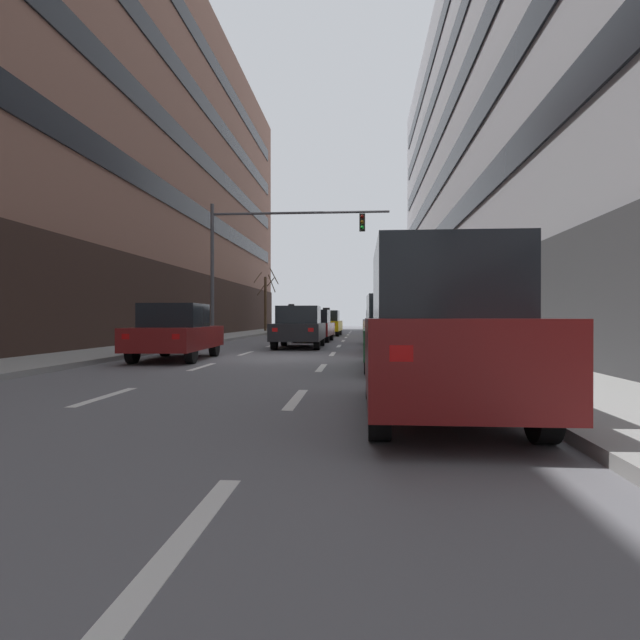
# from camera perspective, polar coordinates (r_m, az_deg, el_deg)

# --- Properties ---
(ground_plane) EXTENTS (120.00, 120.00, 0.00)m
(ground_plane) POSITION_cam_1_polar(r_m,az_deg,el_deg) (16.15, -4.39, -4.16)
(ground_plane) COLOR slate
(sidewalk_left) EXTENTS (2.77, 80.00, 0.14)m
(sidewalk_left) POSITION_cam_1_polar(r_m,az_deg,el_deg) (18.04, -23.35, -3.50)
(sidewalk_left) COLOR gray
(sidewalk_left) RESTS_ON ground
(sidewalk_right) EXTENTS (2.77, 80.00, 0.14)m
(sidewalk_right) POSITION_cam_1_polar(r_m,az_deg,el_deg) (16.31, 16.68, -3.88)
(sidewalk_right) COLOR gray
(sidewalk_right) RESTS_ON ground
(lane_stripe_l1_s2) EXTENTS (0.16, 2.00, 0.01)m
(lane_stripe_l1_s2) POSITION_cam_1_polar(r_m,az_deg,el_deg) (8.96, -22.38, -7.72)
(lane_stripe_l1_s2) COLOR silver
(lane_stripe_l1_s2) RESTS_ON ground
(lane_stripe_l1_s3) EXTENTS (0.16, 2.00, 0.01)m
(lane_stripe_l1_s3) POSITION_cam_1_polar(r_m,az_deg,el_deg) (13.58, -12.73, -4.99)
(lane_stripe_l1_s3) COLOR silver
(lane_stripe_l1_s3) RESTS_ON ground
(lane_stripe_l1_s4) EXTENTS (0.16, 2.00, 0.01)m
(lane_stripe_l1_s4) POSITION_cam_1_polar(r_m,az_deg,el_deg) (18.40, -8.08, -3.61)
(lane_stripe_l1_s4) COLOR silver
(lane_stripe_l1_s4) RESTS_ON ground
(lane_stripe_l1_s5) EXTENTS (0.16, 2.00, 0.01)m
(lane_stripe_l1_s5) POSITION_cam_1_polar(r_m,az_deg,el_deg) (23.29, -5.38, -2.80)
(lane_stripe_l1_s5) COLOR silver
(lane_stripe_l1_s5) RESTS_ON ground
(lane_stripe_l1_s6) EXTENTS (0.16, 2.00, 0.01)m
(lane_stripe_l1_s6) POSITION_cam_1_polar(r_m,az_deg,el_deg) (28.22, -3.63, -2.27)
(lane_stripe_l1_s6) COLOR silver
(lane_stripe_l1_s6) RESTS_ON ground
(lane_stripe_l1_s7) EXTENTS (0.16, 2.00, 0.01)m
(lane_stripe_l1_s7) POSITION_cam_1_polar(r_m,az_deg,el_deg) (33.18, -2.39, -1.89)
(lane_stripe_l1_s7) COLOR silver
(lane_stripe_l1_s7) RESTS_ON ground
(lane_stripe_l1_s8) EXTENTS (0.16, 2.00, 0.01)m
(lane_stripe_l1_s8) POSITION_cam_1_polar(r_m,az_deg,el_deg) (38.14, -1.48, -1.61)
(lane_stripe_l1_s8) COLOR silver
(lane_stripe_l1_s8) RESTS_ON ground
(lane_stripe_l1_s9) EXTENTS (0.16, 2.00, 0.01)m
(lane_stripe_l1_s9) POSITION_cam_1_polar(r_m,az_deg,el_deg) (43.11, -0.78, -1.40)
(lane_stripe_l1_s9) COLOR silver
(lane_stripe_l1_s9) RESTS_ON ground
(lane_stripe_l1_s10) EXTENTS (0.16, 2.00, 0.01)m
(lane_stripe_l1_s10) POSITION_cam_1_polar(r_m,az_deg,el_deg) (48.09, -0.22, -1.23)
(lane_stripe_l1_s10) COLOR silver
(lane_stripe_l1_s10) RESTS_ON ground
(lane_stripe_l2_s1) EXTENTS (0.16, 2.00, 0.01)m
(lane_stripe_l2_s1) POSITION_cam_1_polar(r_m,az_deg,el_deg) (3.31, -14.35, -21.70)
(lane_stripe_l2_s1) COLOR silver
(lane_stripe_l2_s1) RESTS_ON ground
(lane_stripe_l2_s2) EXTENTS (0.16, 2.00, 0.01)m
(lane_stripe_l2_s2) POSITION_cam_1_polar(r_m,az_deg,el_deg) (8.07, -2.62, -8.58)
(lane_stripe_l2_s2) COLOR silver
(lane_stripe_l2_s2) RESTS_ON ground
(lane_stripe_l2_s3) EXTENTS (0.16, 2.00, 0.01)m
(lane_stripe_l2_s3) POSITION_cam_1_polar(r_m,az_deg,el_deg) (13.00, 0.15, -5.22)
(lane_stripe_l2_s3) COLOR silver
(lane_stripe_l2_s3) RESTS_ON ground
(lane_stripe_l2_s4) EXTENTS (0.16, 2.00, 0.01)m
(lane_stripe_l2_s4) POSITION_cam_1_polar(r_m,az_deg,el_deg) (17.98, 1.39, -3.70)
(lane_stripe_l2_s4) COLOR silver
(lane_stripe_l2_s4) RESTS_ON ground
(lane_stripe_l2_s5) EXTENTS (0.16, 2.00, 0.01)m
(lane_stripe_l2_s5) POSITION_cam_1_polar(r_m,az_deg,el_deg) (22.96, 2.08, -2.84)
(lane_stripe_l2_s5) COLOR silver
(lane_stripe_l2_s5) RESTS_ON ground
(lane_stripe_l2_s6) EXTENTS (0.16, 2.00, 0.01)m
(lane_stripe_l2_s6) POSITION_cam_1_polar(r_m,az_deg,el_deg) (27.95, 2.53, -2.29)
(lane_stripe_l2_s6) COLOR silver
(lane_stripe_l2_s6) RESTS_ON ground
(lane_stripe_l2_s7) EXTENTS (0.16, 2.00, 0.01)m
(lane_stripe_l2_s7) POSITION_cam_1_polar(r_m,az_deg,el_deg) (32.95, 2.84, -1.91)
(lane_stripe_l2_s7) COLOR silver
(lane_stripe_l2_s7) RESTS_ON ground
(lane_stripe_l2_s8) EXTENTS (0.16, 2.00, 0.01)m
(lane_stripe_l2_s8) POSITION_cam_1_polar(r_m,az_deg,el_deg) (37.94, 3.07, -1.62)
(lane_stripe_l2_s8) COLOR silver
(lane_stripe_l2_s8) RESTS_ON ground
(lane_stripe_l2_s9) EXTENTS (0.16, 2.00, 0.01)m
(lane_stripe_l2_s9) POSITION_cam_1_polar(r_m,az_deg,el_deg) (42.94, 3.24, -1.40)
(lane_stripe_l2_s9) COLOR silver
(lane_stripe_l2_s9) RESTS_ON ground
(lane_stripe_l2_s10) EXTENTS (0.16, 2.00, 0.01)m
(lane_stripe_l2_s10) POSITION_cam_1_polar(r_m,az_deg,el_deg) (47.93, 3.38, -1.23)
(lane_stripe_l2_s10) COLOR silver
(lane_stripe_l2_s10) RESTS_ON ground
(taxi_driving_0) EXTENTS (1.85, 4.39, 2.30)m
(taxi_driving_0) POSITION_cam_1_polar(r_m,az_deg,el_deg) (40.54, -3.14, -0.01)
(taxi_driving_0) COLOR black
(taxi_driving_0) RESTS_ON ground
(car_driving_1) EXTENTS (2.06, 4.49, 1.65)m
(car_driving_1) POSITION_cam_1_polar(r_m,az_deg,el_deg) (16.00, -15.38, -1.30)
(car_driving_1) COLOR black
(car_driving_1) RESTS_ON ground
(car_driving_2) EXTENTS (1.95, 4.45, 1.65)m
(car_driving_2) POSITION_cam_1_polar(r_m,az_deg,el_deg) (27.30, -0.68, -0.65)
(car_driving_2) COLOR black
(car_driving_2) RESTS_ON ground
(taxi_driving_3) EXTENTS (2.03, 4.67, 1.93)m
(taxi_driving_3) POSITION_cam_1_polar(r_m,az_deg,el_deg) (36.02, 0.71, -0.36)
(taxi_driving_3) COLOR black
(taxi_driving_3) RESTS_ON ground
(car_driving_4) EXTENTS (1.83, 4.23, 1.58)m
(car_driving_4) POSITION_cam_1_polar(r_m,az_deg,el_deg) (42.81, 1.04, -0.37)
(car_driving_4) COLOR black
(car_driving_4) RESTS_ON ground
(car_driving_5) EXTENTS (1.97, 4.61, 1.72)m
(car_driving_5) POSITION_cam_1_polar(r_m,az_deg,el_deg) (21.62, -2.27, -0.80)
(car_driving_5) COLOR black
(car_driving_5) RESTS_ON ground
(car_parked_0) EXTENTS (1.85, 4.42, 2.14)m
(car_parked_0) POSITION_cam_1_polar(r_m,az_deg,el_deg) (6.74, 12.91, -1.28)
(car_parked_0) COLOR black
(car_parked_0) RESTS_ON ground
(car_parked_1) EXTENTS (1.90, 4.44, 1.66)m
(car_parked_1) POSITION_cam_1_polar(r_m,az_deg,el_deg) (12.80, 8.95, -1.66)
(car_parked_1) COLOR black
(car_parked_1) RESTS_ON ground
(car_parked_2) EXTENTS (1.87, 4.28, 2.05)m
(car_parked_2) POSITION_cam_1_polar(r_m,az_deg,el_deg) (18.66, 7.58, -0.43)
(car_parked_2) COLOR black
(car_parked_2) RESTS_ON ground
(car_parked_3) EXTENTS (1.81, 4.25, 1.59)m
(car_parked_3) POSITION_cam_1_polar(r_m,az_deg,el_deg) (24.57, 6.86, -0.83)
(car_parked_3) COLOR black
(car_parked_3) RESTS_ON ground
(traffic_signal_0) EXTENTS (8.88, 0.35, 6.79)m
(traffic_signal_0) POSITION_cam_1_polar(r_m,az_deg,el_deg) (26.28, -6.15, 8.04)
(traffic_signal_0) COLOR #4C4C51
(traffic_signal_0) RESTS_ON sidewalk_left
(street_tree_0) EXTENTS (1.95, 1.93, 5.26)m
(street_tree_0) POSITION_cam_1_polar(r_m,az_deg,el_deg) (44.59, -5.93, 2.15)
(street_tree_0) COLOR #4C3823
(street_tree_0) RESTS_ON sidewalk_left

